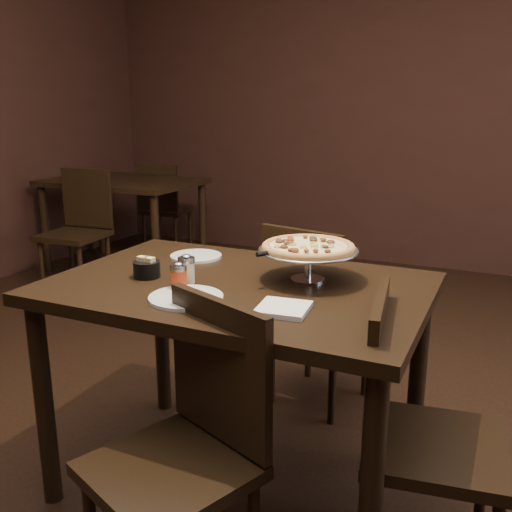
% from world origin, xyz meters
% --- Properties ---
extents(room, '(6.04, 7.04, 2.84)m').
position_xyz_m(room, '(0.06, 0.03, 1.40)').
color(room, black).
rests_on(room, ground).
extents(dining_table, '(1.33, 0.89, 0.83)m').
position_xyz_m(dining_table, '(0.08, -0.01, 0.72)').
color(dining_table, black).
rests_on(dining_table, ground).
extents(background_table, '(1.29, 0.86, 0.81)m').
position_xyz_m(background_table, '(-2.20, 2.27, 0.70)').
color(background_table, black).
rests_on(background_table, ground).
extents(pizza_stand, '(0.36, 0.36, 0.15)m').
position_xyz_m(pizza_stand, '(0.30, 0.13, 0.95)').
color(pizza_stand, silver).
rests_on(pizza_stand, dining_table).
extents(parmesan_shaker, '(0.06, 0.06, 0.11)m').
position_xyz_m(parmesan_shaker, '(-0.08, -0.09, 0.88)').
color(parmesan_shaker, beige).
rests_on(parmesan_shaker, dining_table).
extents(pepper_flake_shaker, '(0.06, 0.06, 0.10)m').
position_xyz_m(pepper_flake_shaker, '(-0.06, -0.17, 0.87)').
color(pepper_flake_shaker, maroon).
rests_on(pepper_flake_shaker, dining_table).
extents(packet_caddy, '(0.10, 0.10, 0.08)m').
position_xyz_m(packet_caddy, '(-0.25, -0.09, 0.86)').
color(packet_caddy, black).
rests_on(packet_caddy, dining_table).
extents(napkin_stack, '(0.17, 0.17, 0.02)m').
position_xyz_m(napkin_stack, '(0.34, -0.20, 0.84)').
color(napkin_stack, silver).
rests_on(napkin_stack, dining_table).
extents(plate_left, '(0.21, 0.21, 0.01)m').
position_xyz_m(plate_left, '(-0.23, 0.23, 0.83)').
color(plate_left, silver).
rests_on(plate_left, dining_table).
extents(plate_near, '(0.24, 0.24, 0.01)m').
position_xyz_m(plate_near, '(0.01, -0.24, 0.83)').
color(plate_near, silver).
rests_on(plate_near, dining_table).
extents(serving_spatula, '(0.14, 0.14, 0.02)m').
position_xyz_m(serving_spatula, '(0.20, 0.01, 0.94)').
color(serving_spatula, silver).
rests_on(serving_spatula, pizza_stand).
extents(chair_far, '(0.50, 0.50, 0.91)m').
position_xyz_m(chair_far, '(0.13, 0.70, 0.50)').
color(chair_far, black).
rests_on(chair_far, ground).
extents(chair_near, '(0.55, 0.55, 0.90)m').
position_xyz_m(chair_near, '(0.17, -0.49, 0.49)').
color(chair_near, black).
rests_on(chair_near, ground).
extents(chair_side, '(0.48, 0.48, 0.90)m').
position_xyz_m(chair_side, '(0.74, -0.12, 0.49)').
color(chair_side, black).
rests_on(chair_side, ground).
extents(bg_chair_far, '(0.47, 0.47, 0.90)m').
position_xyz_m(bg_chair_far, '(-2.18, 2.86, 0.49)').
color(bg_chair_far, black).
rests_on(bg_chair_far, ground).
extents(bg_chair_near, '(0.48, 0.48, 0.95)m').
position_xyz_m(bg_chair_near, '(-2.16, 1.66, 0.52)').
color(bg_chair_near, black).
rests_on(bg_chair_near, ground).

